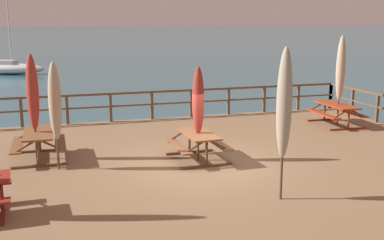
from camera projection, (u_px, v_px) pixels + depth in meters
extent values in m
plane|color=#2D5B6B|center=(202.00, 188.00, 12.81)|extent=(600.00, 600.00, 0.00)
cube|color=#846647|center=(202.00, 176.00, 12.74)|extent=(16.00, 12.45, 0.66)
cube|color=brown|center=(152.00, 92.00, 18.13)|extent=(15.70, 0.09, 0.08)
cube|color=brown|center=(152.00, 104.00, 18.23)|extent=(15.70, 0.07, 0.06)
cube|color=brown|center=(21.00, 113.00, 16.86)|extent=(0.10, 0.10, 1.05)
cube|color=brown|center=(67.00, 110.00, 17.32)|extent=(0.10, 0.10, 1.05)
cube|color=brown|center=(111.00, 108.00, 17.78)|extent=(0.10, 0.10, 1.05)
cube|color=brown|center=(152.00, 106.00, 18.24)|extent=(0.10, 0.10, 1.05)
cube|color=brown|center=(191.00, 103.00, 18.69)|extent=(0.10, 0.10, 1.05)
cube|color=brown|center=(229.00, 101.00, 19.15)|extent=(0.10, 0.10, 1.05)
cube|color=brown|center=(264.00, 99.00, 19.61)|extent=(0.10, 0.10, 1.05)
cube|color=brown|center=(298.00, 98.00, 20.07)|extent=(0.10, 0.10, 1.05)
cube|color=brown|center=(331.00, 96.00, 20.53)|extent=(0.10, 0.10, 1.05)
cube|color=brown|center=(377.00, 108.00, 17.69)|extent=(0.10, 0.10, 1.05)
cube|color=brown|center=(352.00, 102.00, 19.11)|extent=(0.10, 0.10, 1.05)
cube|color=brown|center=(331.00, 96.00, 20.53)|extent=(0.10, 0.10, 1.05)
cube|color=maroon|center=(3.00, 211.00, 9.50)|extent=(0.13, 1.40, 0.06)
cylinder|color=maroon|center=(2.00, 195.00, 9.43)|extent=(0.07, 0.07, 0.74)
cylinder|color=maroon|center=(0.00, 189.00, 9.13)|extent=(0.08, 0.63, 0.37)
cylinder|color=maroon|center=(1.00, 180.00, 9.64)|extent=(0.08, 0.63, 0.37)
cube|color=brown|center=(38.00, 133.00, 12.96)|extent=(0.79, 1.88, 0.05)
cube|color=brown|center=(60.00, 142.00, 13.17)|extent=(0.31, 1.87, 0.04)
cube|color=brown|center=(17.00, 145.00, 12.87)|extent=(0.31, 1.87, 0.04)
cube|color=brown|center=(39.00, 166.00, 12.40)|extent=(1.40, 0.10, 0.06)
cylinder|color=brown|center=(38.00, 153.00, 12.33)|extent=(0.07, 0.07, 0.74)
cylinder|color=brown|center=(49.00, 144.00, 12.36)|extent=(0.63, 0.07, 0.37)
cylinder|color=brown|center=(26.00, 146.00, 12.21)|extent=(0.63, 0.07, 0.37)
cube|color=brown|center=(40.00, 151.00, 13.81)|extent=(1.40, 0.10, 0.06)
cylinder|color=brown|center=(40.00, 139.00, 13.74)|extent=(0.07, 0.07, 0.74)
cylinder|color=brown|center=(49.00, 131.00, 13.77)|extent=(0.63, 0.07, 0.37)
cylinder|color=brown|center=(29.00, 133.00, 13.62)|extent=(0.63, 0.07, 0.37)
cube|color=#993819|center=(337.00, 105.00, 17.17)|extent=(0.85, 1.99, 0.05)
cube|color=#993819|center=(350.00, 112.00, 17.37)|extent=(0.37, 1.96, 0.04)
cube|color=#993819|center=(322.00, 114.00, 17.10)|extent=(0.37, 1.96, 0.04)
cube|color=maroon|center=(348.00, 129.00, 16.57)|extent=(1.40, 0.14, 0.06)
cylinder|color=maroon|center=(349.00, 119.00, 16.50)|extent=(0.07, 0.07, 0.74)
cylinder|color=maroon|center=(356.00, 113.00, 16.52)|extent=(0.63, 0.09, 0.37)
cylinder|color=maroon|center=(342.00, 113.00, 16.38)|extent=(0.63, 0.09, 0.37)
cube|color=maroon|center=(324.00, 120.00, 18.07)|extent=(1.40, 0.14, 0.06)
cylinder|color=maroon|center=(325.00, 111.00, 18.00)|extent=(0.07, 0.07, 0.74)
cylinder|color=maroon|center=(332.00, 105.00, 18.03)|extent=(0.63, 0.09, 0.37)
cylinder|color=maroon|center=(318.00, 105.00, 17.89)|extent=(0.63, 0.09, 0.37)
cube|color=brown|center=(198.00, 133.00, 12.89)|extent=(0.80, 1.77, 0.05)
cube|color=brown|center=(217.00, 142.00, 13.12)|extent=(0.32, 1.76, 0.04)
cube|color=brown|center=(178.00, 146.00, 12.77)|extent=(0.32, 1.76, 0.04)
cube|color=brown|center=(207.00, 166.00, 12.39)|extent=(1.40, 0.11, 0.06)
cylinder|color=brown|center=(207.00, 153.00, 12.32)|extent=(0.07, 0.07, 0.74)
cylinder|color=brown|center=(217.00, 144.00, 12.36)|extent=(0.63, 0.07, 0.37)
cylinder|color=brown|center=(196.00, 146.00, 12.18)|extent=(0.63, 0.07, 0.37)
cube|color=brown|center=(190.00, 152.00, 13.68)|extent=(1.40, 0.11, 0.06)
cylinder|color=brown|center=(190.00, 141.00, 13.61)|extent=(0.07, 0.07, 0.74)
cylinder|color=brown|center=(199.00, 132.00, 13.65)|extent=(0.63, 0.07, 0.37)
cylinder|color=brown|center=(180.00, 134.00, 13.48)|extent=(0.63, 0.07, 0.37)
cylinder|color=#4C3828|center=(34.00, 110.00, 12.84)|extent=(0.06, 0.06, 2.72)
ellipsoid|color=#A33328|center=(33.00, 93.00, 12.74)|extent=(0.32, 0.32, 2.07)
cylinder|color=maroon|center=(33.00, 98.00, 12.77)|extent=(0.21, 0.21, 0.05)
cone|color=#4C3828|center=(30.00, 57.00, 12.54)|extent=(0.10, 0.10, 0.14)
cylinder|color=#4C3828|center=(340.00, 83.00, 17.02)|extent=(0.06, 0.06, 3.03)
ellipsoid|color=tan|center=(341.00, 68.00, 16.90)|extent=(0.32, 0.32, 2.30)
cylinder|color=#71614F|center=(340.00, 73.00, 16.94)|extent=(0.21, 0.21, 0.05)
cone|color=#4C3828|center=(343.00, 38.00, 16.69)|extent=(0.10, 0.10, 0.14)
cylinder|color=#4C3828|center=(198.00, 117.00, 12.74)|extent=(0.06, 0.06, 2.42)
ellipsoid|color=#A33328|center=(198.00, 101.00, 12.66)|extent=(0.32, 0.32, 1.84)
cylinder|color=maroon|center=(198.00, 106.00, 12.68)|extent=(0.21, 0.21, 0.05)
cone|color=#4C3828|center=(198.00, 69.00, 12.48)|extent=(0.10, 0.10, 0.14)
cylinder|color=#4C3828|center=(56.00, 119.00, 11.97)|extent=(0.06, 0.06, 2.60)
ellipsoid|color=tan|center=(55.00, 101.00, 11.87)|extent=(0.32, 0.32, 1.97)
cylinder|color=#71614F|center=(55.00, 107.00, 11.90)|extent=(0.21, 0.21, 0.05)
cone|color=#4C3828|center=(53.00, 65.00, 11.68)|extent=(0.10, 0.10, 0.14)
cylinder|color=#4C3828|center=(283.00, 129.00, 9.89)|extent=(0.06, 0.06, 3.06)
ellipsoid|color=tan|center=(284.00, 104.00, 9.78)|extent=(0.32, 0.32, 2.32)
cylinder|color=#685B4C|center=(284.00, 112.00, 9.81)|extent=(0.21, 0.21, 0.05)
cone|color=#4C3828|center=(286.00, 52.00, 9.56)|extent=(0.10, 0.10, 0.14)
ellipsoid|color=silver|center=(9.00, 69.00, 38.95)|extent=(6.18, 3.87, 0.90)
cube|color=silver|center=(5.00, 62.00, 38.87)|extent=(2.08, 1.70, 0.36)
cylinder|color=silver|center=(9.00, 21.00, 38.14)|extent=(0.10, 0.10, 7.00)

